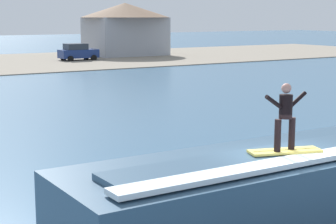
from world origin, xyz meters
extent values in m
plane|color=#395E7D|center=(0.00, 0.00, 0.00)|extent=(260.00, 260.00, 0.00)
cube|color=#36536C|center=(-0.14, 0.61, 0.69)|extent=(10.73, 3.40, 1.37)
cube|color=#36536C|center=(-0.14, 0.19, 1.45)|extent=(9.12, 1.53, 0.15)
cube|color=white|center=(-0.14, -0.49, 1.48)|extent=(9.66, 0.61, 0.12)
cube|color=#EAD159|center=(0.03, 0.08, 1.57)|extent=(1.87, 1.05, 0.06)
cube|color=black|center=(0.03, 0.08, 1.60)|extent=(1.58, 0.55, 0.01)
cylinder|color=black|center=(-0.26, 0.05, 2.00)|extent=(0.16, 0.16, 0.79)
cylinder|color=black|center=(0.21, 0.05, 2.00)|extent=(0.16, 0.16, 0.79)
cylinder|color=black|center=(-0.02, 0.05, 2.68)|extent=(0.32, 0.32, 0.58)
sphere|color=tan|center=(-0.02, 0.05, 3.12)|extent=(0.24, 0.24, 0.24)
cylinder|color=black|center=(-0.42, 0.05, 2.83)|extent=(0.52, 0.10, 0.38)
cylinder|color=black|center=(0.37, 0.05, 2.83)|extent=(0.52, 0.10, 0.38)
cube|color=navy|center=(14.82, 47.15, 0.77)|extent=(4.10, 1.91, 0.90)
cube|color=#262D38|center=(14.51, 47.15, 1.54)|extent=(2.25, 1.72, 0.64)
cylinder|color=black|center=(16.15, 48.15, 0.32)|extent=(0.64, 0.22, 0.64)
cylinder|color=black|center=(16.15, 46.14, 0.32)|extent=(0.64, 0.22, 0.64)
cylinder|color=black|center=(13.49, 48.15, 0.32)|extent=(0.64, 0.22, 0.64)
cylinder|color=black|center=(13.49, 46.14, 0.32)|extent=(0.64, 0.22, 0.64)
cube|color=#9EA3AD|center=(22.89, 51.62, 2.30)|extent=(8.68, 6.83, 4.61)
cone|color=brown|center=(22.89, 51.62, 5.47)|extent=(10.76, 10.76, 1.73)
camera|label=1|loc=(-9.52, -9.77, 4.83)|focal=60.58mm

